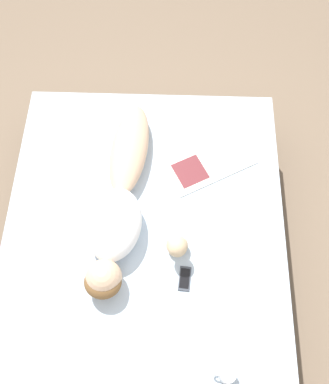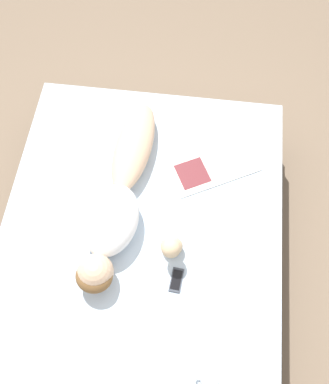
{
  "view_description": "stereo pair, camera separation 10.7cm",
  "coord_description": "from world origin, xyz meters",
  "px_view_note": "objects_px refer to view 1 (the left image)",
  "views": [
    {
      "loc": [
        -0.15,
        0.96,
        3.0
      ],
      "look_at": [
        -0.11,
        -0.24,
        0.59
      ],
      "focal_mm": 42.0,
      "sensor_mm": 36.0,
      "label": 1
    },
    {
      "loc": [
        -0.26,
        0.96,
        3.0
      ],
      "look_at": [
        -0.11,
        -0.24,
        0.59
      ],
      "focal_mm": 42.0,
      "sensor_mm": 36.0,
      "label": 2
    }
  ],
  "objects_px": {
    "person": "(118,204)",
    "open_magazine": "(209,163)",
    "cell_phone": "(185,279)",
    "coffee_mug": "(227,375)"
  },
  "relations": [
    {
      "from": "open_magazine",
      "to": "coffee_mug",
      "type": "height_order",
      "value": "coffee_mug"
    },
    {
      "from": "person",
      "to": "open_magazine",
      "type": "distance_m",
      "value": 0.65
    },
    {
      "from": "open_magazine",
      "to": "coffee_mug",
      "type": "xyz_separation_m",
      "value": [
        -0.07,
        1.24,
        0.04
      ]
    },
    {
      "from": "coffee_mug",
      "to": "cell_phone",
      "type": "relative_size",
      "value": 0.82
    },
    {
      "from": "person",
      "to": "open_magazine",
      "type": "xyz_separation_m",
      "value": [
        -0.54,
        -0.34,
        -0.09
      ]
    },
    {
      "from": "person",
      "to": "cell_phone",
      "type": "distance_m",
      "value": 0.57
    },
    {
      "from": "person",
      "to": "coffee_mug",
      "type": "distance_m",
      "value": 1.09
    },
    {
      "from": "open_magazine",
      "to": "coffee_mug",
      "type": "distance_m",
      "value": 1.25
    },
    {
      "from": "coffee_mug",
      "to": "cell_phone",
      "type": "xyz_separation_m",
      "value": [
        0.21,
        -0.5,
        -0.04
      ]
    },
    {
      "from": "open_magazine",
      "to": "cell_phone",
      "type": "distance_m",
      "value": 0.76
    }
  ]
}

